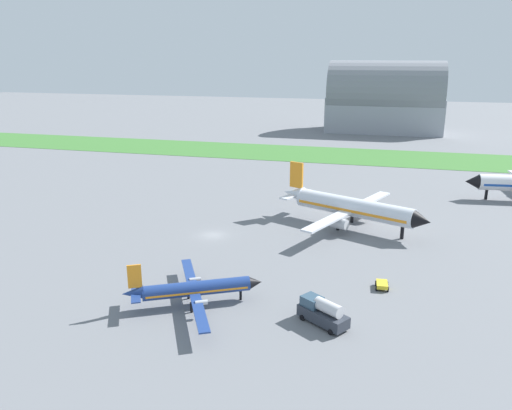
{
  "coord_description": "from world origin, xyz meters",
  "views": [
    {
      "loc": [
        29.28,
        -80.75,
        31.2
      ],
      "look_at": [
        5.25,
        10.69,
        3.0
      ],
      "focal_mm": 35.31,
      "sensor_mm": 36.0,
      "label": 1
    }
  ],
  "objects_px": {
    "airplane_foreground_turboprop": "(194,289)",
    "fuel_truck_near_gate": "(322,312)",
    "airplane_midfield_jet": "(351,207)",
    "baggage_cart_midfield": "(382,285)"
  },
  "relations": [
    {
      "from": "airplane_midfield_jet",
      "to": "baggage_cart_midfield",
      "type": "bearing_deg",
      "value": -52.43
    },
    {
      "from": "airplane_midfield_jet",
      "to": "baggage_cart_midfield",
      "type": "height_order",
      "value": "airplane_midfield_jet"
    },
    {
      "from": "airplane_midfield_jet",
      "to": "airplane_foreground_turboprop",
      "type": "bearing_deg",
      "value": -91.84
    },
    {
      "from": "fuel_truck_near_gate",
      "to": "baggage_cart_midfield",
      "type": "xyz_separation_m",
      "value": [
        6.8,
        11.7,
        -1.01
      ]
    },
    {
      "from": "airplane_midfield_jet",
      "to": "fuel_truck_near_gate",
      "type": "distance_m",
      "value": 37.06
    },
    {
      "from": "airplane_midfield_jet",
      "to": "baggage_cart_midfield",
      "type": "relative_size",
      "value": 11.71
    },
    {
      "from": "airplane_foreground_turboprop",
      "to": "airplane_midfield_jet",
      "type": "height_order",
      "value": "airplane_midfield_jet"
    },
    {
      "from": "airplane_foreground_turboprop",
      "to": "airplane_midfield_jet",
      "type": "distance_m",
      "value": 40.25
    },
    {
      "from": "airplane_midfield_jet",
      "to": "fuel_truck_near_gate",
      "type": "xyz_separation_m",
      "value": [
        -0.34,
        -36.99,
        -2.36
      ]
    },
    {
      "from": "airplane_foreground_turboprop",
      "to": "fuel_truck_near_gate",
      "type": "bearing_deg",
      "value": -29.81
    }
  ]
}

